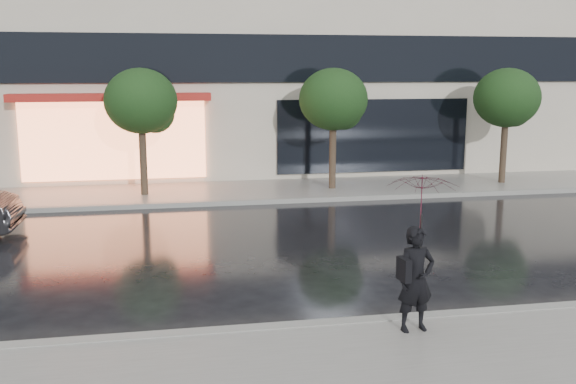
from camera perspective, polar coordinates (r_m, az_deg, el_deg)
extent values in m
plane|color=black|center=(10.98, 1.57, -10.20)|extent=(120.00, 120.00, 0.00)
cube|color=slate|center=(20.75, -4.28, 0.05)|extent=(60.00, 3.50, 0.12)
cube|color=gray|center=(10.05, 2.78, -11.84)|extent=(60.00, 0.25, 0.14)
cube|color=gray|center=(19.05, -3.72, -0.89)|extent=(60.00, 0.25, 0.14)
cube|color=black|center=(22.07, -4.92, 11.75)|extent=(28.00, 0.12, 1.60)
cube|color=#FF8C59|center=(22.15, -15.19, 4.41)|extent=(6.00, 0.10, 2.60)
cube|color=#A11E18|center=(21.71, -15.45, 8.12)|extent=(6.40, 0.70, 0.25)
cube|color=black|center=(23.21, 7.62, 4.98)|extent=(7.00, 0.10, 2.60)
cylinder|color=#33261C|center=(20.24, -12.73, 2.52)|extent=(0.22, 0.22, 2.20)
ellipsoid|color=black|center=(20.06, -12.95, 7.90)|extent=(2.20, 2.20, 1.98)
sphere|color=black|center=(20.27, -11.75, 6.84)|extent=(1.20, 1.20, 1.20)
cylinder|color=#33261C|center=(20.87, 3.98, 3.01)|extent=(0.22, 0.22, 2.20)
ellipsoid|color=black|center=(20.69, 4.05, 8.23)|extent=(2.20, 2.20, 1.98)
sphere|color=black|center=(21.01, 4.96, 7.16)|extent=(1.20, 1.20, 1.20)
cylinder|color=#33261C|center=(23.09, 18.59, 3.23)|extent=(0.22, 0.22, 2.20)
ellipsoid|color=black|center=(22.93, 18.88, 7.93)|extent=(2.20, 2.20, 1.98)
sphere|color=black|center=(23.32, 19.44, 6.95)|extent=(1.20, 1.20, 1.20)
imported|color=black|center=(9.69, 11.31, -7.62)|extent=(0.62, 0.45, 1.58)
imported|color=#3E0B18|center=(9.43, 11.83, -1.24)|extent=(1.14, 1.16, 0.93)
cylinder|color=black|center=(9.55, 11.71, -4.28)|extent=(0.02, 0.02, 0.79)
cube|color=black|center=(9.48, 10.27, -6.79)|extent=(0.14, 0.31, 0.34)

